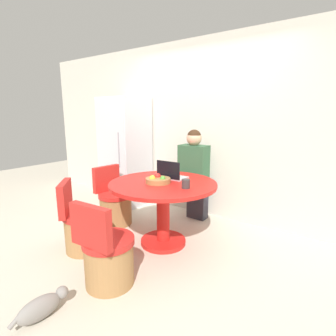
# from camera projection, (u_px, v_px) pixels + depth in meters

# --- Properties ---
(ground_plane) EXTENTS (12.00, 12.00, 0.00)m
(ground_plane) POSITION_uv_depth(u_px,v_px,m) (148.00, 248.00, 3.03)
(ground_plane) COLOR beige
(wall_back) EXTENTS (7.00, 0.06, 2.60)m
(wall_back) POSITION_uv_depth(u_px,v_px,m) (206.00, 129.00, 3.89)
(wall_back) COLOR beige
(wall_back) RESTS_ON ground_plane
(refrigerator) EXTENTS (0.65, 0.68, 1.79)m
(refrigerator) POSITION_uv_depth(u_px,v_px,m) (125.00, 152.00, 4.41)
(refrigerator) COLOR silver
(refrigerator) RESTS_ON ground_plane
(dining_table) EXTENTS (1.23, 1.23, 0.76)m
(dining_table) POSITION_uv_depth(u_px,v_px,m) (163.00, 198.00, 3.04)
(dining_table) COLOR red
(dining_table) RESTS_ON ground_plane
(chair_left_side) EXTENTS (0.47, 0.46, 0.81)m
(chair_left_side) POSITION_uv_depth(u_px,v_px,m) (115.00, 205.00, 3.69)
(chair_left_side) COLOR #9E7042
(chair_left_side) RESTS_ON ground_plane
(chair_near_camera) EXTENTS (0.46, 0.46, 0.81)m
(chair_near_camera) POSITION_uv_depth(u_px,v_px,m) (107.00, 257.00, 2.34)
(chair_near_camera) COLOR #9E7042
(chair_near_camera) RESTS_ON ground_plane
(chair_near_left_corner) EXTENTS (0.54, 0.54, 0.81)m
(chair_near_left_corner) POSITION_uv_depth(u_px,v_px,m) (83.00, 227.00, 2.95)
(chair_near_left_corner) COLOR #9E7042
(chair_near_left_corner) RESTS_ON ground_plane
(person_seated) EXTENTS (0.40, 0.37, 1.32)m
(person_seated) POSITION_uv_depth(u_px,v_px,m) (195.00, 172.00, 3.71)
(person_seated) COLOR #2D2D38
(person_seated) RESTS_ON ground_plane
(laptop) EXTENTS (0.32, 0.23, 0.22)m
(laptop) POSITION_uv_depth(u_px,v_px,m) (171.00, 175.00, 3.16)
(laptop) COLOR #B7B7BC
(laptop) RESTS_ON dining_table
(fruit_bowl) EXTENTS (0.28, 0.28, 0.10)m
(fruit_bowl) POSITION_uv_depth(u_px,v_px,m) (158.00, 180.00, 2.97)
(fruit_bowl) COLOR olive
(fruit_bowl) RESTS_ON dining_table
(coffee_cup) EXTENTS (0.09, 0.09, 0.10)m
(coffee_cup) POSITION_uv_depth(u_px,v_px,m) (186.00, 184.00, 2.75)
(coffee_cup) COLOR #383333
(coffee_cup) RESTS_ON dining_table
(cat) EXTENTS (0.16, 0.46, 0.18)m
(cat) POSITION_uv_depth(u_px,v_px,m) (41.00, 307.00, 1.98)
(cat) COLOR gray
(cat) RESTS_ON ground_plane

